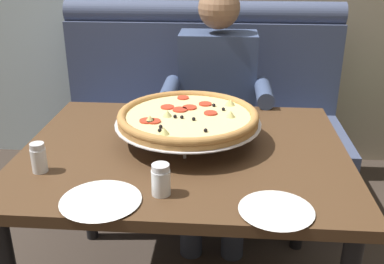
{
  "coord_description": "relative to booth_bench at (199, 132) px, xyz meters",
  "views": [
    {
      "loc": [
        0.15,
        -1.51,
        1.44
      ],
      "look_at": [
        0.03,
        0.04,
        0.78
      ],
      "focal_mm": 41.8,
      "sensor_mm": 36.0,
      "label": 1
    }
  ],
  "objects": [
    {
      "name": "patio_chair",
      "position": [
        -1.33,
        1.3,
        0.13
      ],
      "size": [
        0.42,
        0.42,
        0.86
      ],
      "color": "black",
      "rests_on": "ground_plane"
    },
    {
      "name": "plate_near_left",
      "position": [
        0.3,
        -1.36,
        0.35
      ],
      "size": [
        0.22,
        0.22,
        0.02
      ],
      "color": "white",
      "rests_on": "dining_table"
    },
    {
      "name": "dining_table",
      "position": [
        0.0,
        -0.95,
        0.25
      ],
      "size": [
        1.21,
        0.97,
        0.73
      ],
      "color": "#4C331E",
      "rests_on": "ground_plane"
    },
    {
      "name": "shaker_pepper_flakes",
      "position": [
        -0.04,
        -1.29,
        0.38
      ],
      "size": [
        0.06,
        0.06,
        0.1
      ],
      "color": "white",
      "rests_on": "dining_table"
    },
    {
      "name": "booth_bench",
      "position": [
        0.0,
        0.0,
        0.0
      ],
      "size": [
        1.66,
        0.78,
        1.13
      ],
      "color": "#424C6B",
      "rests_on": "ground_plane"
    },
    {
      "name": "diner_main",
      "position": [
        0.1,
        -0.27,
        0.31
      ],
      "size": [
        0.54,
        0.64,
        1.27
      ],
      "color": "#2D3342",
      "rests_on": "ground_plane"
    },
    {
      "name": "shaker_oregano",
      "position": [
        -0.47,
        -1.17,
        0.38
      ],
      "size": [
        0.05,
        0.05,
        0.1
      ],
      "color": "white",
      "rests_on": "dining_table"
    },
    {
      "name": "plate_near_right",
      "position": [
        -0.21,
        -1.35,
        0.35
      ],
      "size": [
        0.24,
        0.24,
        0.02
      ],
      "color": "white",
      "rests_on": "dining_table"
    },
    {
      "name": "pizza",
      "position": [
        0.01,
        -0.89,
        0.44
      ],
      "size": [
        0.56,
        0.56,
        0.13
      ],
      "color": "silver",
      "rests_on": "dining_table"
    }
  ]
}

